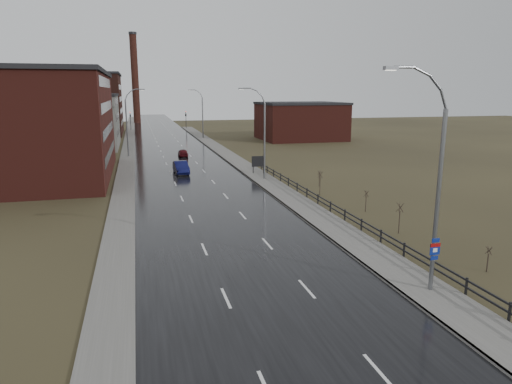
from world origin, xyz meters
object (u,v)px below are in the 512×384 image
car_near (181,168)px  car_far (183,153)px  billboard (259,162)px  streetlight_main (434,185)px

car_near → car_far: 16.37m
car_near → car_far: car_near is taller
billboard → car_far: bearing=112.9°
streetlight_main → billboard: streetlight_main is taller
car_far → car_near: bearing=85.6°
billboard → car_far: 20.92m
billboard → car_far: (-8.14, 19.25, -1.00)m
billboard → car_near: billboard is taller
streetlight_main → car_far: bearing=97.5°
car_near → car_far: (1.88, 16.26, -0.16)m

